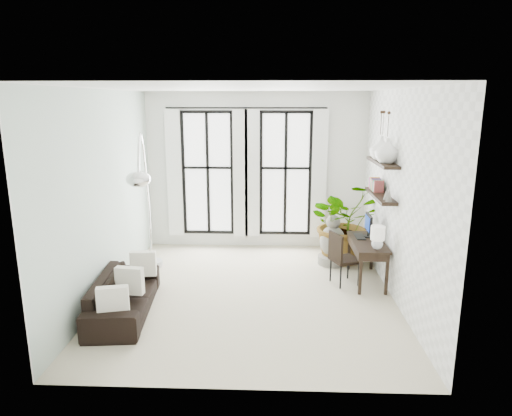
# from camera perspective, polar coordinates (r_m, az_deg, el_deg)

# --- Properties ---
(floor) EXTENTS (5.00, 5.00, 0.00)m
(floor) POSITION_cam_1_polar(r_m,az_deg,el_deg) (7.45, -0.71, -10.64)
(floor) COLOR beige
(floor) RESTS_ON ground
(ceiling) EXTENTS (5.00, 5.00, 0.00)m
(ceiling) POSITION_cam_1_polar(r_m,az_deg,el_deg) (6.81, -0.79, 14.78)
(ceiling) COLOR white
(ceiling) RESTS_ON wall_back
(wall_left) EXTENTS (0.00, 5.00, 5.00)m
(wall_left) POSITION_cam_1_polar(r_m,az_deg,el_deg) (7.42, -18.38, 1.56)
(wall_left) COLOR #B3C8BA
(wall_left) RESTS_ON floor
(wall_right) EXTENTS (0.00, 5.00, 5.00)m
(wall_right) POSITION_cam_1_polar(r_m,az_deg,el_deg) (7.20, 17.43, 1.28)
(wall_right) COLOR white
(wall_right) RESTS_ON floor
(wall_back) EXTENTS (4.50, 0.00, 4.50)m
(wall_back) POSITION_cam_1_polar(r_m,az_deg,el_deg) (9.42, 0.04, 4.61)
(wall_back) COLOR white
(wall_back) RESTS_ON floor
(windows) EXTENTS (3.26, 0.13, 2.65)m
(windows) POSITION_cam_1_polar(r_m,az_deg,el_deg) (9.36, -1.20, 4.31)
(windows) COLOR white
(windows) RESTS_ON wall_back
(wall_shelves) EXTENTS (0.25, 1.30, 0.60)m
(wall_shelves) POSITION_cam_1_polar(r_m,az_deg,el_deg) (7.74, 15.32, 3.19)
(wall_shelves) COLOR black
(wall_shelves) RESTS_ON wall_right
(sofa) EXTENTS (0.91, 1.95, 0.55)m
(sofa) POSITION_cam_1_polar(r_m,az_deg,el_deg) (7.00, -16.19, -10.38)
(sofa) COLOR black
(sofa) RESTS_ON floor
(throw_pillows) EXTENTS (0.40, 1.52, 0.40)m
(throw_pillows) POSITION_cam_1_polar(r_m,az_deg,el_deg) (6.88, -15.51, -8.73)
(throw_pillows) COLOR silver
(throw_pillows) RESTS_ON sofa
(plant) EXTENTS (1.73, 1.61, 1.56)m
(plant) POSITION_cam_1_polar(r_m,az_deg,el_deg) (8.81, 10.92, -1.69)
(plant) COLOR #2D7228
(plant) RESTS_ON floor
(desk) EXTENTS (0.52, 1.22, 1.11)m
(desk) POSITION_cam_1_polar(r_m,az_deg,el_deg) (7.86, 13.85, -4.39)
(desk) COLOR black
(desk) RESTS_ON floor
(desk_chair) EXTENTS (0.55, 0.55, 0.90)m
(desk_chair) POSITION_cam_1_polar(r_m,az_deg,el_deg) (7.75, 10.57, -5.83)
(desk_chair) COLOR black
(desk_chair) RESTS_ON floor
(arc_lamp) EXTENTS (0.76, 2.22, 2.56)m
(arc_lamp) POSITION_cam_1_polar(r_m,az_deg,el_deg) (7.40, -13.97, 4.85)
(arc_lamp) COLOR silver
(arc_lamp) RESTS_ON floor
(buddha) EXTENTS (0.53, 0.53, 0.95)m
(buddha) POSITION_cam_1_polar(r_m,az_deg,el_deg) (8.72, 9.52, -4.40)
(buddha) COLOR gray
(buddha) RESTS_ON floor
(vase_a) EXTENTS (0.37, 0.37, 0.38)m
(vase_a) POSITION_cam_1_polar(r_m,az_deg,el_deg) (7.39, 16.07, 6.90)
(vase_a) COLOR white
(vase_a) RESTS_ON shelf_upper
(vase_b) EXTENTS (0.37, 0.37, 0.38)m
(vase_b) POSITION_cam_1_polar(r_m,az_deg,el_deg) (7.78, 15.38, 7.24)
(vase_b) COLOR white
(vase_b) RESTS_ON shelf_upper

